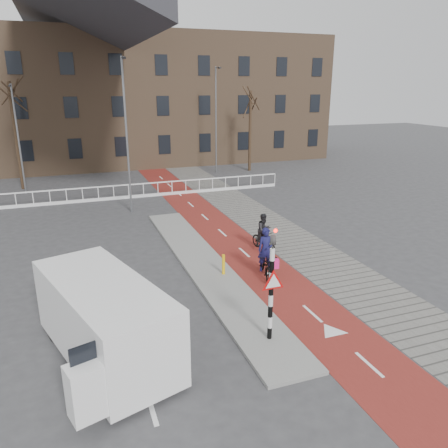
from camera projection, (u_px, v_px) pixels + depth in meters
name	position (u px, v px, depth m)	size (l,w,h in m)	color
ground	(260.00, 308.00, 15.17)	(120.00, 120.00, 0.00)	#38383A
bike_lane	(210.00, 222.00, 24.60)	(2.50, 60.00, 0.01)	maroon
sidewalk	(256.00, 217.00, 25.52)	(3.00, 60.00, 0.01)	slate
curb_island	(206.00, 266.00, 18.50)	(1.80, 16.00, 0.12)	gray
traffic_signal	(272.00, 282.00, 12.56)	(0.80, 0.80, 3.68)	black
bollard	(224.00, 264.00, 17.46)	(0.12, 0.12, 0.83)	yellow
cyclist_near	(266.00, 260.00, 17.46)	(1.18, 2.07, 2.03)	black
cyclist_far	(264.00, 235.00, 20.19)	(0.87, 1.69, 1.77)	black
van	(105.00, 319.00, 12.06)	(3.66, 5.78, 2.31)	white
railing	(83.00, 198.00, 28.65)	(28.00, 0.10, 0.99)	silver
townhouse_row	(89.00, 80.00, 40.43)	(46.00, 10.00, 15.90)	#7F6047
tree_mid	(16.00, 137.00, 31.29)	(0.28, 0.28, 7.62)	black
tree_right	(250.00, 132.00, 38.30)	(0.26, 0.26, 6.91)	black
streetlight_near	(127.00, 138.00, 25.25)	(0.12, 0.12, 8.89)	slate
streetlight_left	(19.00, 141.00, 29.89)	(0.12, 0.12, 7.46)	slate
streetlight_right	(216.00, 121.00, 37.15)	(0.12, 0.12, 8.82)	slate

